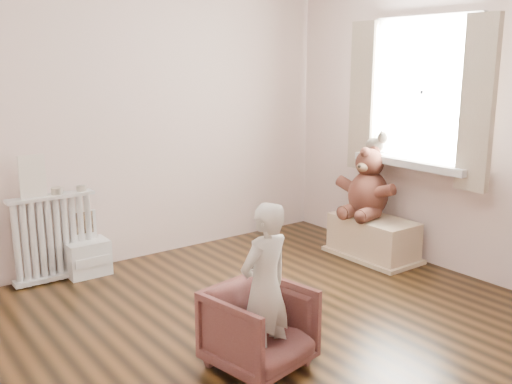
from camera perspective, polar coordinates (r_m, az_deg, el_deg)
floor at (r=3.86m, az=2.26°, el=-13.19°), size 3.60×3.60×0.01m
back_wall at (r=5.01m, az=-10.77°, el=8.15°), size 3.60×0.02×2.60m
right_wall at (r=4.82m, az=19.45°, el=7.47°), size 0.02×3.60×2.60m
window at (r=4.96m, az=16.42°, el=9.55°), size 0.03×0.90×1.10m
window_sill at (r=4.95m, az=15.36°, el=2.83°), size 0.22×1.10×0.06m
curtain_left at (r=4.54m, az=21.29°, el=8.18°), size 0.06×0.26×1.30m
curtain_right at (r=5.24m, az=10.62°, el=9.35°), size 0.06×0.26×1.30m
radiator at (r=4.74m, az=-19.59°, el=-3.88°), size 0.66×0.12×0.69m
paper_doll at (r=4.60m, az=-21.46°, el=1.47°), size 0.19×0.02×0.32m
tin_a at (r=4.67m, az=-19.29°, el=0.11°), size 0.09×0.09×0.05m
tin_b at (r=4.73m, az=-17.07°, el=0.36°), size 0.08×0.08×0.04m
toy_vanity at (r=4.81m, az=-16.60°, el=-4.83°), size 0.33×0.24×0.52m
armchair at (r=3.29m, az=0.33°, el=-13.45°), size 0.59×0.60×0.47m
child at (r=3.15m, az=0.89°, el=-9.52°), size 0.38×0.29×0.95m
toy_bench at (r=5.15m, az=11.64°, el=-4.26°), size 0.40×0.76×0.36m
teddy_bear at (r=5.10m, az=11.23°, el=1.06°), size 0.56×0.47×0.61m
plush_cat at (r=5.17m, az=11.90°, el=4.90°), size 0.23×0.28×0.21m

